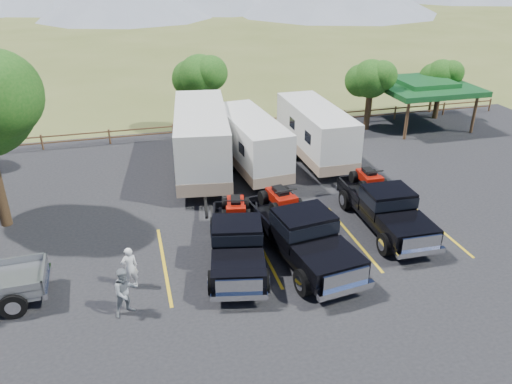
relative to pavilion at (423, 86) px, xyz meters
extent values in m
plane|color=#4C5624|center=(-13.00, -17.00, -2.79)|extent=(320.00, 320.00, 0.00)
cube|color=black|center=(-13.00, -14.00, -2.77)|extent=(44.00, 34.00, 0.04)
cube|color=gold|center=(-19.00, -13.00, -2.74)|extent=(0.12, 5.50, 0.01)
cube|color=gold|center=(-15.00, -13.00, -2.74)|extent=(0.12, 5.50, 0.01)
cube|color=gold|center=(-11.00, -13.00, -2.74)|extent=(0.12, 5.50, 0.01)
cube|color=gold|center=(-7.00, -13.00, -2.74)|extent=(0.12, 5.50, 0.01)
cylinder|color=black|center=(-4.00, 0.00, -1.39)|extent=(0.39, 0.39, 2.80)
sphere|color=#184B12|center=(-4.00, 0.00, 0.71)|extent=(2.52, 2.52, 2.52)
sphere|color=#184B12|center=(-3.46, -0.45, 0.98)|extent=(1.98, 1.98, 1.98)
sphere|color=#184B12|center=(-4.50, 0.40, 0.53)|extent=(2.16, 2.16, 2.16)
cylinder|color=black|center=(2.00, 1.00, -1.53)|extent=(0.38, 0.38, 2.52)
sphere|color=#184B12|center=(2.00, 1.00, 0.36)|extent=(2.24, 2.24, 2.24)
sphere|color=#184B12|center=(2.48, 0.60, 0.60)|extent=(1.76, 1.76, 1.76)
sphere|color=#184B12|center=(1.55, 1.35, 0.20)|extent=(1.92, 1.92, 1.92)
cylinder|color=black|center=(-15.00, 2.00, -1.25)|extent=(0.41, 0.41, 3.08)
sphere|color=#184B12|center=(-15.00, 2.00, 1.06)|extent=(2.80, 2.80, 2.80)
sphere|color=#184B12|center=(-14.40, 1.50, 1.36)|extent=(2.20, 2.20, 2.20)
sphere|color=#184B12|center=(-15.56, 2.44, 0.86)|extent=(2.40, 2.40, 2.40)
cylinder|color=brown|center=(-25.00, 1.50, -2.29)|extent=(0.12, 0.12, 1.00)
cylinder|color=brown|center=(-21.00, 1.50, -2.29)|extent=(0.12, 0.12, 1.00)
cylinder|color=brown|center=(-17.00, 1.50, -2.29)|extent=(0.12, 0.12, 1.00)
cylinder|color=brown|center=(-13.00, 1.50, -2.29)|extent=(0.12, 0.12, 1.00)
cylinder|color=brown|center=(-9.00, 1.50, -2.29)|extent=(0.12, 0.12, 1.00)
cylinder|color=brown|center=(-5.00, 1.50, -2.29)|extent=(0.12, 0.12, 1.00)
cylinder|color=brown|center=(-1.00, 1.50, -2.29)|extent=(0.12, 0.12, 1.00)
cylinder|color=brown|center=(3.00, 1.50, -2.29)|extent=(0.12, 0.12, 1.00)
cylinder|color=brown|center=(7.00, 1.50, -2.29)|extent=(0.12, 0.12, 1.00)
cube|color=brown|center=(-11.00, 1.50, -2.34)|extent=(36.00, 0.06, 0.08)
cube|color=brown|center=(-11.00, 1.50, -1.94)|extent=(36.00, 0.06, 0.08)
cylinder|color=brown|center=(-2.50, -2.50, -1.49)|extent=(0.20, 0.20, 2.60)
cylinder|color=brown|center=(-2.50, 2.50, -1.49)|extent=(0.20, 0.20, 2.60)
cylinder|color=brown|center=(2.50, -2.50, -1.49)|extent=(0.20, 0.20, 2.60)
cylinder|color=brown|center=(2.50, 2.50, -1.49)|extent=(0.20, 0.20, 2.60)
cube|color=#175324|center=(0.00, 0.00, -0.04)|extent=(6.20, 6.20, 0.35)
cube|color=#175324|center=(0.00, 0.00, 0.26)|extent=(3.50, 3.50, 0.35)
cube|color=black|center=(-16.18, -13.56, -2.12)|extent=(2.91, 5.89, 0.36)
cube|color=black|center=(-16.56, -15.42, -1.76)|extent=(2.22, 2.12, 0.49)
cube|color=black|center=(-16.21, -13.68, -1.41)|extent=(2.13, 1.88, 0.99)
cube|color=black|center=(-16.21, -13.68, -1.26)|extent=(2.18, 1.95, 0.45)
cube|color=black|center=(-15.83, -11.81, -1.85)|extent=(2.33, 2.71, 0.54)
cube|color=silver|center=(-16.76, -16.41, -1.81)|extent=(1.57, 0.39, 0.54)
cube|color=silver|center=(-16.78, -16.47, -2.18)|extent=(1.94, 0.56, 0.22)
cube|color=silver|center=(-15.59, -10.65, -2.18)|extent=(1.93, 0.54, 0.22)
cylinder|color=black|center=(-17.49, -15.29, -2.30)|extent=(0.47, 0.93, 0.89)
cylinder|color=black|center=(-15.66, -15.67, -2.30)|extent=(0.47, 0.93, 0.89)
cylinder|color=black|center=(-16.70, -11.45, -2.30)|extent=(0.47, 0.93, 0.89)
cylinder|color=black|center=(-14.88, -11.83, -2.30)|extent=(0.47, 0.93, 0.89)
cube|color=maroon|center=(-15.83, -11.81, -1.18)|extent=(0.94, 1.40, 0.35)
cube|color=black|center=(-15.83, -11.81, -0.94)|extent=(0.54, 0.81, 0.18)
cube|color=maroon|center=(-15.94, -12.35, -1.09)|extent=(0.84, 0.50, 0.22)
cylinder|color=black|center=(-15.92, -12.25, -0.74)|extent=(0.88, 0.24, 0.06)
cylinder|color=black|center=(-16.37, -12.26, -1.38)|extent=(0.36, 0.59, 0.55)
cylinder|color=black|center=(-15.50, -12.44, -1.38)|extent=(0.36, 0.59, 0.55)
cylinder|color=black|center=(-16.16, -11.19, -1.38)|extent=(0.36, 0.59, 0.55)
cylinder|color=black|center=(-15.28, -11.37, -1.38)|extent=(0.36, 0.59, 0.55)
cube|color=black|center=(-13.65, -13.85, -2.05)|extent=(2.87, 6.54, 0.40)
cube|color=black|center=(-13.36, -15.96, -1.64)|extent=(2.38, 2.26, 0.55)
cube|color=black|center=(-13.63, -13.99, -1.25)|extent=(2.30, 1.99, 1.11)
cube|color=black|center=(-13.63, -13.99, -1.09)|extent=(2.35, 2.07, 0.50)
cube|color=black|center=(-13.92, -11.88, -1.74)|extent=(2.47, 2.92, 0.61)
cube|color=silver|center=(-13.21, -17.08, -1.69)|extent=(1.77, 0.33, 0.61)
cube|color=silver|center=(-13.20, -17.15, -2.12)|extent=(2.18, 0.49, 0.24)
cube|color=silver|center=(-14.10, -10.56, -2.12)|extent=(2.18, 0.47, 0.24)
cylinder|color=black|center=(-14.39, -16.17, -2.25)|extent=(0.46, 1.03, 1.00)
cylinder|color=black|center=(-12.32, -15.89, -2.25)|extent=(0.46, 1.03, 1.00)
cylinder|color=black|center=(-14.98, -11.82, -2.25)|extent=(0.46, 1.03, 1.00)
cylinder|color=black|center=(-12.91, -11.54, -2.25)|extent=(0.46, 1.03, 1.00)
cube|color=maroon|center=(-13.92, -11.88, -1.00)|extent=(0.96, 1.53, 0.39)
cube|color=black|center=(-13.92, -11.88, -0.72)|extent=(0.55, 0.88, 0.20)
cube|color=maroon|center=(-13.84, -12.48, -0.89)|extent=(0.93, 0.50, 0.24)
cylinder|color=black|center=(-13.85, -12.37, -0.50)|extent=(1.00, 0.20, 0.07)
cylinder|color=black|center=(-14.33, -12.55, -1.22)|extent=(0.37, 0.65, 0.62)
cylinder|color=black|center=(-13.34, -12.41, -1.22)|extent=(0.37, 0.65, 0.62)
cylinder|color=black|center=(-14.50, -11.34, -1.22)|extent=(0.37, 0.65, 0.62)
cylinder|color=black|center=(-13.51, -11.21, -1.22)|extent=(0.37, 0.65, 0.62)
cube|color=black|center=(-9.33, -12.55, -2.10)|extent=(2.05, 5.92, 0.37)
cube|color=black|center=(-9.38, -14.53, -1.72)|extent=(2.02, 1.90, 0.51)
cube|color=black|center=(-9.33, -12.68, -1.36)|extent=(1.98, 1.66, 1.03)
cube|color=black|center=(-9.33, -12.68, -1.20)|extent=(2.02, 1.72, 0.46)
cube|color=black|center=(-9.28, -10.70, -1.82)|extent=(2.04, 2.52, 0.57)
cube|color=silver|center=(-9.41, -15.58, -1.77)|extent=(1.65, 0.12, 0.57)
cube|color=silver|center=(-9.41, -15.64, -2.16)|extent=(2.02, 0.24, 0.23)
cube|color=silver|center=(-9.25, -9.47, -2.16)|extent=(2.02, 0.22, 0.23)
cylinder|color=black|center=(-10.35, -14.57, -2.28)|extent=(0.33, 0.93, 0.93)
cylinder|color=black|center=(-8.41, -14.62, -2.28)|extent=(0.33, 0.93, 0.93)
cylinder|color=black|center=(-10.24, -10.49, -2.28)|extent=(0.33, 0.93, 0.93)
cylinder|color=black|center=(-8.31, -10.54, -2.28)|extent=(0.33, 0.93, 0.93)
cube|color=maroon|center=(-9.28, -10.70, -1.12)|extent=(0.76, 1.36, 0.36)
cube|color=black|center=(-9.28, -10.70, -0.86)|extent=(0.43, 0.78, 0.19)
cube|color=maroon|center=(-9.29, -11.27, -1.02)|extent=(0.83, 0.38, 0.23)
cylinder|color=black|center=(-9.29, -11.16, -0.66)|extent=(0.93, 0.09, 0.06)
cylinder|color=black|center=(-9.76, -11.26, -1.33)|extent=(0.28, 0.58, 0.58)
cylinder|color=black|center=(-8.83, -11.28, -1.33)|extent=(0.28, 0.58, 0.58)
cylinder|color=black|center=(-9.73, -10.12, -1.33)|extent=(0.28, 0.58, 0.58)
cylinder|color=black|center=(-8.80, -10.15, -1.33)|extent=(0.28, 0.58, 0.58)
cube|color=silver|center=(-16.07, -4.65, -0.65)|extent=(3.73, 8.55, 2.98)
cube|color=gray|center=(-16.07, -4.65, -1.81)|extent=(3.76, 8.60, 0.66)
cube|color=black|center=(-17.67, -6.52, -0.35)|extent=(0.15, 0.99, 0.66)
cube|color=black|center=(-15.02, -6.88, -0.35)|extent=(0.15, 0.99, 0.66)
cylinder|color=black|center=(-17.26, -4.15, -2.36)|extent=(0.38, 0.80, 0.77)
cylinder|color=black|center=(-14.79, -4.49, -2.36)|extent=(0.38, 0.80, 0.77)
cube|color=black|center=(-16.76, -9.73, -2.20)|extent=(0.40, 1.99, 0.11)
cube|color=silver|center=(-13.39, -4.86, -0.98)|extent=(2.83, 7.15, 2.51)
cube|color=gray|center=(-13.39, -4.86, -1.96)|extent=(2.86, 7.19, 0.56)
cube|color=black|center=(-14.36, -6.70, -0.73)|extent=(0.09, 0.84, 0.56)
cube|color=black|center=(-12.11, -6.50, -0.73)|extent=(0.09, 0.84, 0.56)
cylinder|color=black|center=(-14.46, -4.67, -2.42)|extent=(0.29, 0.67, 0.65)
cylinder|color=black|center=(-12.37, -4.49, -2.42)|extent=(0.29, 0.67, 0.65)
cube|color=black|center=(-13.01, -9.17, -2.28)|extent=(0.26, 1.68, 0.09)
cube|color=silver|center=(-9.45, -4.32, -0.91)|extent=(2.38, 7.27, 2.61)
cube|color=gray|center=(-9.45, -4.32, -1.93)|extent=(2.41, 7.31, 0.58)
cube|color=black|center=(-10.61, -6.14, -0.65)|extent=(0.03, 0.87, 0.58)
cube|color=black|center=(-8.26, -6.12, -0.65)|extent=(0.03, 0.87, 0.58)
cylinder|color=black|center=(-10.54, -4.04, -2.41)|extent=(0.25, 0.68, 0.68)
cylinder|color=black|center=(-8.36, -4.02, -2.41)|extent=(0.25, 0.68, 0.68)
cube|color=black|center=(-9.41, -8.81, -2.26)|extent=(0.13, 1.74, 0.10)
cube|color=slate|center=(-24.32, -13.91, -1.84)|extent=(2.49, 2.02, 0.55)
cube|color=silver|center=(-23.11, -13.86, -2.17)|extent=(0.24, 1.97, 0.22)
cylinder|color=black|center=(-24.18, -12.96, -2.30)|extent=(0.92, 0.34, 0.90)
cylinder|color=black|center=(-24.10, -14.84, -2.30)|extent=(0.92, 0.34, 0.90)
imported|color=silver|center=(-20.27, -14.10, -1.94)|extent=(0.66, 0.51, 1.62)
imported|color=slate|center=(-20.45, -15.63, -1.86)|extent=(1.06, 0.96, 1.78)
camera|label=1|loc=(-19.71, -29.69, 8.30)|focal=35.00mm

